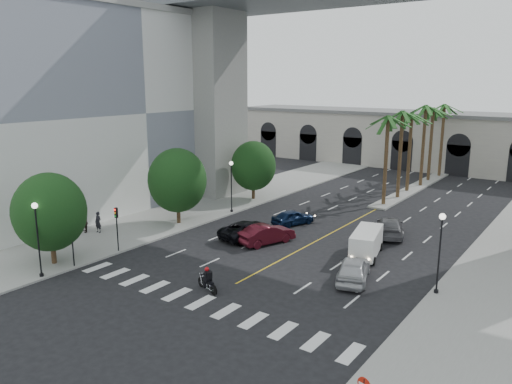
# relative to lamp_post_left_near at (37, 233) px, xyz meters

# --- Properties ---
(ground) EXTENTS (140.00, 140.00, 0.00)m
(ground) POSITION_rel_lamp_post_left_near_xyz_m (11.40, 5.00, -3.22)
(ground) COLOR black
(ground) RESTS_ON ground
(sidewalk_left) EXTENTS (8.00, 100.00, 0.15)m
(sidewalk_left) POSITION_rel_lamp_post_left_near_xyz_m (-3.60, 20.00, -3.15)
(sidewalk_left) COLOR gray
(sidewalk_left) RESTS_ON ground
(median) EXTENTS (2.00, 24.00, 0.20)m
(median) POSITION_rel_lamp_post_left_near_xyz_m (11.40, 43.00, -3.12)
(median) COLOR gray
(median) RESTS_ON ground
(building_left) EXTENTS (16.50, 32.50, 20.60)m
(building_left) POSITION_rel_lamp_post_left_near_xyz_m (-15.60, 17.00, 7.09)
(building_left) COLOR white
(building_left) RESTS_ON ground
(pier_building) EXTENTS (71.00, 10.50, 8.50)m
(pier_building) POSITION_rel_lamp_post_left_near_xyz_m (11.40, 60.00, 1.04)
(pier_building) COLOR #AFA89D
(pier_building) RESTS_ON ground
(bridge) EXTENTS (75.00, 13.00, 26.00)m
(bridge) POSITION_rel_lamp_post_left_near_xyz_m (14.82, 27.00, 15.29)
(bridge) COLOR gray
(bridge) RESTS_ON ground
(palm_a) EXTENTS (3.20, 3.20, 10.30)m
(palm_a) POSITION_rel_lamp_post_left_near_xyz_m (11.40, 33.00, 5.88)
(palm_a) COLOR #47331E
(palm_a) RESTS_ON ground
(palm_b) EXTENTS (3.20, 3.20, 10.60)m
(palm_b) POSITION_rel_lamp_post_left_near_xyz_m (11.50, 37.00, 6.15)
(palm_b) COLOR #47331E
(palm_b) RESTS_ON ground
(palm_c) EXTENTS (3.20, 3.20, 10.10)m
(palm_c) POSITION_rel_lamp_post_left_near_xyz_m (11.20, 41.00, 5.69)
(palm_c) COLOR #47331E
(palm_c) RESTS_ON ground
(palm_d) EXTENTS (3.20, 3.20, 10.90)m
(palm_d) POSITION_rel_lamp_post_left_near_xyz_m (11.55, 45.00, 6.43)
(palm_d) COLOR #47331E
(palm_d) RESTS_ON ground
(palm_e) EXTENTS (3.20, 3.20, 10.40)m
(palm_e) POSITION_rel_lamp_post_left_near_xyz_m (11.30, 49.00, 5.97)
(palm_e) COLOR #47331E
(palm_e) RESTS_ON ground
(palm_f) EXTENTS (3.20, 3.20, 10.70)m
(palm_f) POSITION_rel_lamp_post_left_near_xyz_m (11.60, 53.00, 6.24)
(palm_f) COLOR #47331E
(palm_f) RESTS_ON ground
(street_tree_near) EXTENTS (5.20, 5.20, 6.89)m
(street_tree_near) POSITION_rel_lamp_post_left_near_xyz_m (-1.60, 2.00, 0.80)
(street_tree_near) COLOR #382616
(street_tree_near) RESTS_ON ground
(street_tree_mid) EXTENTS (5.44, 5.44, 7.21)m
(street_tree_mid) POSITION_rel_lamp_post_left_near_xyz_m (-1.60, 15.00, 0.99)
(street_tree_mid) COLOR #382616
(street_tree_mid) RESTS_ON ground
(street_tree_far) EXTENTS (5.04, 5.04, 6.68)m
(street_tree_far) POSITION_rel_lamp_post_left_near_xyz_m (-1.60, 27.00, 0.68)
(street_tree_far) COLOR #382616
(street_tree_far) RESTS_ON ground
(lamp_post_left_near) EXTENTS (0.40, 0.40, 5.35)m
(lamp_post_left_near) POSITION_rel_lamp_post_left_near_xyz_m (0.00, 0.00, 0.00)
(lamp_post_left_near) COLOR black
(lamp_post_left_near) RESTS_ON ground
(lamp_post_left_far) EXTENTS (0.40, 0.40, 5.35)m
(lamp_post_left_far) POSITION_rel_lamp_post_left_near_xyz_m (0.00, 21.00, 0.00)
(lamp_post_left_far) COLOR black
(lamp_post_left_far) RESTS_ON ground
(lamp_post_right) EXTENTS (0.40, 0.40, 5.35)m
(lamp_post_right) POSITION_rel_lamp_post_left_near_xyz_m (22.80, 13.00, 0.00)
(lamp_post_right) COLOR black
(lamp_post_right) RESTS_ON ground
(traffic_signal_near) EXTENTS (0.25, 0.18, 3.65)m
(traffic_signal_near) POSITION_rel_lamp_post_left_near_xyz_m (0.10, 2.50, -0.71)
(traffic_signal_near) COLOR black
(traffic_signal_near) RESTS_ON ground
(traffic_signal_far) EXTENTS (0.25, 0.18, 3.65)m
(traffic_signal_far) POSITION_rel_lamp_post_left_near_xyz_m (0.10, 6.50, -0.71)
(traffic_signal_far) COLOR black
(traffic_signal_far) RESTS_ON ground
(motorcycle_rider) EXTENTS (2.16, 0.88, 1.62)m
(motorcycle_rider) POSITION_rel_lamp_post_left_near_xyz_m (10.67, 5.04, -2.49)
(motorcycle_rider) COLOR black
(motorcycle_rider) RESTS_ON ground
(car_a) EXTENTS (3.43, 5.29, 1.68)m
(car_a) POSITION_rel_lamp_post_left_near_xyz_m (17.55, 12.04, -2.38)
(car_a) COLOR #B0B1B5
(car_a) RESTS_ON ground
(car_b) EXTENTS (3.25, 5.22, 1.62)m
(car_b) POSITION_rel_lamp_post_left_near_xyz_m (8.33, 15.15, -2.41)
(car_b) COLOR #460E18
(car_b) RESTS_ON ground
(car_c) EXTENTS (3.67, 5.86, 1.51)m
(car_c) POSITION_rel_lamp_post_left_near_xyz_m (6.30, 15.39, -2.47)
(car_c) COLOR black
(car_c) RESTS_ON ground
(car_d) EXTENTS (4.17, 5.96, 1.60)m
(car_d) POSITION_rel_lamp_post_left_near_xyz_m (15.84, 23.18, -2.42)
(car_d) COLOR slate
(car_d) RESTS_ON ground
(car_e) EXTENTS (3.04, 4.53, 1.43)m
(car_e) POSITION_rel_lamp_post_left_near_xyz_m (7.24, 21.09, -2.50)
(car_e) COLOR #0D1D3D
(car_e) RESTS_ON ground
(cargo_van) EXTENTS (2.85, 5.11, 2.05)m
(cargo_van) POSITION_rel_lamp_post_left_near_xyz_m (16.30, 17.04, -2.08)
(cargo_van) COLOR silver
(cargo_van) RESTS_ON ground
(pedestrian_a) EXTENTS (0.71, 0.49, 1.87)m
(pedestrian_a) POSITION_rel_lamp_post_left_near_xyz_m (-5.18, 8.65, -2.14)
(pedestrian_a) COLOR black
(pedestrian_a) RESTS_ON sidewalk_left
(pedestrian_b) EXTENTS (1.09, 1.02, 1.79)m
(pedestrian_b) POSITION_rel_lamp_post_left_near_xyz_m (-6.20, 7.93, -2.18)
(pedestrian_b) COLOR black
(pedestrian_b) RESTS_ON sidewalk_left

